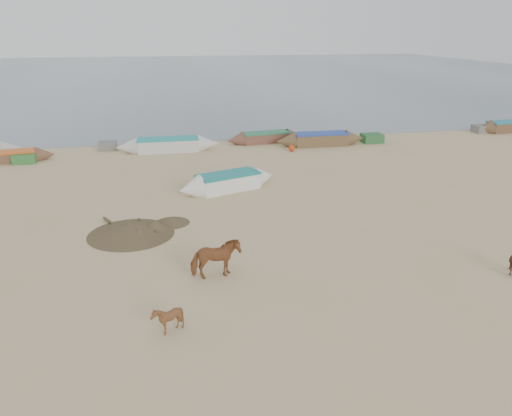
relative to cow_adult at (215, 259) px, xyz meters
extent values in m
plane|color=tan|center=(2.24, -0.04, -0.71)|extent=(140.00, 140.00, 0.00)
plane|color=slate|center=(2.24, 81.96, -0.71)|extent=(160.00, 160.00, 0.00)
imported|color=brown|center=(0.00, 0.00, 0.00)|extent=(1.76, 0.94, 1.43)
imported|color=brown|center=(-1.75, -3.02, -0.26)|extent=(0.97, 0.90, 0.90)
cone|color=brown|center=(-3.00, 4.55, -0.48)|extent=(4.53, 4.53, 0.47)
cube|color=#356F32|center=(-9.97, 18.03, -0.41)|extent=(1.40, 1.20, 0.60)
sphere|color=red|center=(7.59, 17.54, -0.49)|extent=(0.44, 0.44, 0.44)
cube|color=slate|center=(-5.03, 20.64, -0.43)|extent=(1.20, 1.10, 0.56)
cube|color=#2B6033|center=(14.28, 19.11, -0.39)|extent=(1.50, 1.20, 0.64)
cube|color=slate|center=(24.72, 20.80, -0.41)|extent=(1.30, 1.20, 0.60)
camera|label=1|loc=(-1.76, -15.41, 7.48)|focal=35.00mm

